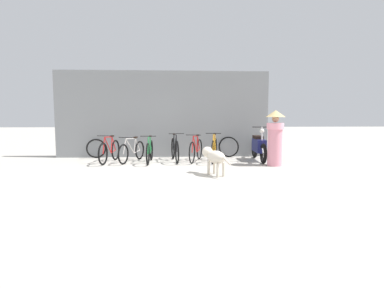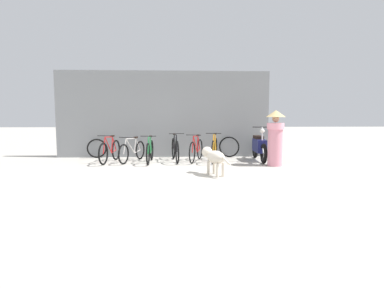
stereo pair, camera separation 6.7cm
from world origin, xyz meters
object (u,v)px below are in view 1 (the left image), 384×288
at_px(stray_dog, 214,157).
at_px(spare_tire_left, 229,147).
at_px(bicycle_2, 150,151).
at_px(bicycle_3, 175,150).
at_px(bicycle_4, 196,150).
at_px(motorcycle, 259,147).
at_px(bicycle_5, 214,150).
at_px(bicycle_0, 110,151).
at_px(spare_tire_right, 96,148).
at_px(person_in_robes, 275,136).
at_px(bicycle_1, 132,151).

distance_m(stray_dog, spare_tire_left, 3.22).
distance_m(bicycle_2, bicycle_3, 0.80).
distance_m(bicycle_2, bicycle_4, 1.44).
bearing_deg(bicycle_3, motorcycle, 83.13).
bearing_deg(bicycle_5, motorcycle, 107.74).
relative_size(bicycle_0, spare_tire_right, 2.51).
bearing_deg(bicycle_4, person_in_robes, 84.86).
distance_m(stray_dog, spare_tire_right, 4.76).
height_order(bicycle_1, spare_tire_right, bicycle_1).
xyz_separation_m(bicycle_3, spare_tire_left, (1.86, 0.84, -0.02)).
relative_size(bicycle_4, stray_dog, 1.54).
xyz_separation_m(bicycle_4, motorcycle, (2.02, 0.06, 0.09)).
bearing_deg(spare_tire_left, bicycle_3, -155.57).
bearing_deg(stray_dog, bicycle_0, 26.79).
relative_size(bicycle_3, bicycle_4, 1.10).
relative_size(bicycle_3, spare_tire_right, 2.62).
bearing_deg(bicycle_2, stray_dog, 41.71).
bearing_deg(bicycle_3, bicycle_2, -81.11).
relative_size(bicycle_2, stray_dog, 1.62).
bearing_deg(person_in_robes, bicycle_5, 15.92).
bearing_deg(bicycle_1, bicycle_4, 108.29).
relative_size(bicycle_4, person_in_robes, 0.98).
relative_size(bicycle_2, spare_tire_left, 2.31).
relative_size(person_in_robes, spare_tire_right, 2.42).
bearing_deg(bicycle_0, spare_tire_right, -136.49).
distance_m(bicycle_1, bicycle_3, 1.34).
height_order(bicycle_4, stray_dog, bicycle_4).
relative_size(bicycle_3, spare_tire_left, 2.41).
height_order(bicycle_2, motorcycle, motorcycle).
bearing_deg(bicycle_2, bicycle_5, 93.88).
bearing_deg(spare_tire_right, motorcycle, -8.94).
xyz_separation_m(bicycle_1, motorcycle, (4.02, 0.03, 0.12)).
xyz_separation_m(bicycle_1, person_in_robes, (4.21, -0.97, 0.54)).
relative_size(motorcycle, person_in_robes, 1.18).
distance_m(bicycle_2, stray_dog, 2.66).
bearing_deg(bicycle_5, bicycle_1, -80.38).
height_order(bicycle_0, stray_dog, bicycle_0).
relative_size(bicycle_5, stray_dog, 1.65).
xyz_separation_m(bicycle_1, bicycle_5, (2.57, -0.11, 0.05)).
relative_size(bicycle_2, bicycle_5, 0.98).
relative_size(bicycle_1, motorcycle, 0.86).
height_order(bicycle_1, bicycle_5, bicycle_5).
bearing_deg(bicycle_5, bicycle_2, -75.23).
distance_m(bicycle_5, person_in_robes, 1.91).
bearing_deg(person_in_robes, bicycle_3, 24.51).
xyz_separation_m(bicycle_0, bicycle_2, (1.23, -0.09, -0.00)).
height_order(bicycle_3, spare_tire_right, bicycle_3).
xyz_separation_m(bicycle_0, bicycle_4, (2.67, 0.08, 0.01)).
xyz_separation_m(bicycle_4, spare_tire_right, (-3.33, 0.90, -0.03)).
height_order(bicycle_3, bicycle_4, bicycle_3).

